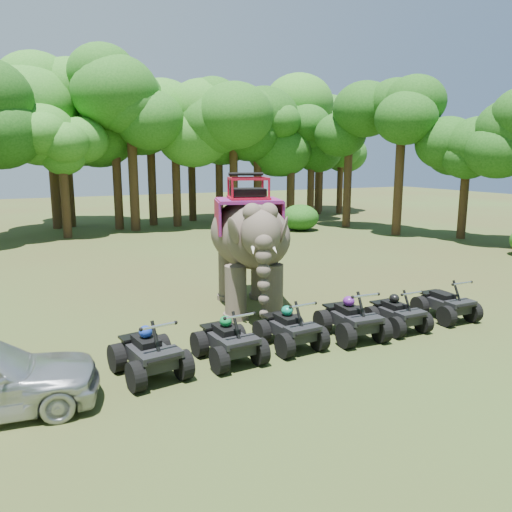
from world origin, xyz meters
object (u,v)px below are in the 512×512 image
object	(u,v)px
atv_5	(446,298)
atv_4	(397,308)
elephant	(249,242)
atv_1	(229,334)
atv_0	(149,346)
atv_2	(290,322)
atv_3	(352,313)

from	to	relation	value
atv_5	atv_4	bearing A→B (deg)	-175.59
elephant	atv_1	size ratio (longest dim) A/B	2.89
atv_5	atv_0	bearing A→B (deg)	-177.99
atv_0	atv_5	distance (m)	9.13
elephant	atv_2	world-z (taller)	elephant
atv_4	atv_3	bearing A→B (deg)	179.51
atv_0	atv_2	xyz separation A→B (m)	(3.71, 0.13, -0.04)
elephant	atv_0	world-z (taller)	elephant
atv_1	atv_4	xyz separation A→B (m)	(5.19, -0.05, -0.04)
atv_5	atv_1	bearing A→B (deg)	-177.91
atv_3	atv_4	size ratio (longest dim) A/B	1.12
elephant	atv_3	world-z (taller)	elephant
elephant	atv_3	size ratio (longest dim) A/B	2.76
atv_1	atv_0	bearing A→B (deg)	176.33
atv_3	atv_4	bearing A→B (deg)	2.88
atv_0	atv_5	size ratio (longest dim) A/B	1.08
atv_4	elephant	bearing A→B (deg)	127.55
atv_0	atv_1	xyz separation A→B (m)	(1.94, 0.00, -0.03)
atv_3	atv_5	size ratio (longest dim) A/B	1.08
elephant	atv_4	bearing A→B (deg)	-35.99
atv_4	atv_5	xyz separation A→B (m)	(2.00, 0.09, 0.02)
atv_0	atv_3	xyz separation A→B (m)	(5.55, -0.03, 0.00)
atv_0	atv_4	xyz separation A→B (m)	(7.13, -0.05, -0.07)
elephant	atv_0	size ratio (longest dim) A/B	2.78
atv_1	atv_3	size ratio (longest dim) A/B	0.96
atv_4	atv_2	bearing A→B (deg)	177.37
atv_5	atv_2	bearing A→B (deg)	-179.14
elephant	atv_5	bearing A→B (deg)	-20.41
atv_3	atv_4	world-z (taller)	atv_3
atv_1	atv_2	size ratio (longest dim) A/B	1.01
atv_2	atv_3	bearing A→B (deg)	-7.92
elephant	atv_1	xyz separation A→B (m)	(-2.31, -3.75, -1.51)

